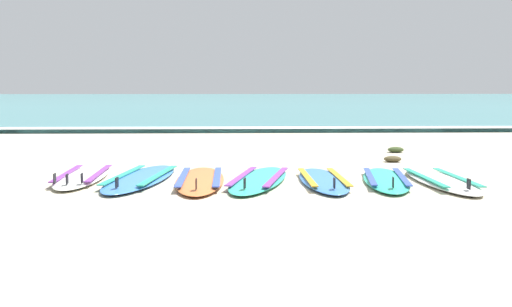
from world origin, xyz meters
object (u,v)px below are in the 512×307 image
Objects in this scene: surfboard_0 at (83,176)px; surfboard_4 at (323,180)px; surfboard_6 at (441,180)px; surfboard_5 at (386,179)px; surfboard_1 at (141,178)px; surfboard_3 at (259,179)px; surfboard_2 at (200,180)px.

surfboard_0 is 1.04× the size of surfboard_4.
surfboard_4 is 0.96× the size of surfboard_6.
surfboard_0 is 3.68m from surfboard_5.
surfboard_1 is 1.43m from surfboard_3.
surfboard_4 and surfboard_6 have the same top height.
surfboard_2 and surfboard_3 have the same top height.
surfboard_0 is at bearing 171.79° from surfboard_4.
surfboard_1 and surfboard_2 have the same top height.
surfboard_4 is at bearing -2.54° from surfboard_2.
surfboard_3 and surfboard_4 have the same top height.
surfboard_4 is (2.17, -0.25, 0.00)m from surfboard_1.
surfboard_4 is 0.75m from surfboard_5.
surfboard_0 is 0.75m from surfboard_1.
surfboard_1 and surfboard_6 have the same top height.
surfboard_1 is at bearing 173.26° from surfboard_3.
surfboard_1 is 1.14× the size of surfboard_6.
surfboard_1 and surfboard_4 have the same top height.
surfboard_5 is (1.50, -0.07, 0.00)m from surfboard_3.
surfboard_6 is (0.63, -0.09, -0.00)m from surfboard_5.
surfboard_3 and surfboard_6 have the same top height.
surfboard_6 is at bearing -2.86° from surfboard_2.
surfboard_1 is at bearing 165.67° from surfboard_2.
surfboard_4 is 1.38m from surfboard_6.
surfboard_5 is (2.20, -0.05, 0.00)m from surfboard_2.
surfboard_1 is 1.05× the size of surfboard_3.
surfboard_3 is (2.16, -0.34, -0.00)m from surfboard_0.
surfboard_3 is 1.11× the size of surfboard_5.
surfboard_4 is at bearing -6.52° from surfboard_1.
surfboard_0 is at bearing 166.29° from surfboard_2.
surfboard_2 and surfboard_4 have the same top height.
surfboard_0 and surfboard_5 have the same top height.
surfboard_5 is at bearing -1.41° from surfboard_2.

